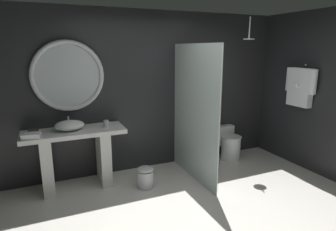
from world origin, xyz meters
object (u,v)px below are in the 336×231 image
Objects in this scene: tissue_box at (33,132)px; hanging_bathrobe at (300,86)px; rain_shower_head at (249,37)px; tumbler_cup at (106,124)px; folded_hand_towel at (31,136)px; vessel_sink at (69,125)px; round_wall_mirror at (68,76)px; waste_bin at (145,177)px; toilet at (228,143)px.

hanging_bathrobe is at bearing -9.48° from tissue_box.
tumbler_cup is at bearing 174.83° from rain_shower_head.
folded_hand_towel is (-4.09, 0.51, -0.50)m from hanging_bathrobe.
folded_hand_towel is (-0.49, -0.19, -0.04)m from vessel_sink.
hanging_bathrobe is at bearing -14.87° from round_wall_mirror.
folded_hand_towel is at bearing 178.94° from rain_shower_head.
tumbler_cup is 0.10× the size of round_wall_mirror.
waste_bin is at bearing -36.86° from round_wall_mirror.
tissue_box is (-0.47, -0.02, -0.04)m from vessel_sink.
hanging_bathrobe reaches higher than waste_bin.
vessel_sink is 3.70m from hanging_bathrobe.
vessel_sink is at bearing 2.87° from tissue_box.
hanging_bathrobe is (4.07, -0.68, 0.50)m from tissue_box.
tumbler_cup reaches higher than waste_bin.
round_wall_mirror is 2.90m from rain_shower_head.
round_wall_mirror is 3.03m from toilet.
round_wall_mirror is at bearing 176.02° from toilet.
hanging_bathrobe is 2.93m from waste_bin.
vessel_sink is 3.12m from rain_shower_head.
toilet is (2.26, 0.09, -0.64)m from tumbler_cup.
rain_shower_head is 1.64× the size of folded_hand_towel.
rain_shower_head is at bearing 5.76° from waste_bin.
tumbler_cup is 3.20m from hanging_bathrobe.
round_wall_mirror is at bearing 26.68° from tissue_box.
rain_shower_head is at bearing -1.06° from folded_hand_towel.
waste_bin is (0.96, -0.44, -0.78)m from vessel_sink.
waste_bin is (-2.64, 0.26, -1.24)m from hanging_bathrobe.
toilet is at bearing 105.98° from rain_shower_head.
round_wall_mirror reaches higher than toilet.
folded_hand_towel is at bearing 172.87° from hanging_bathrobe.
rain_shower_head is at bearing -74.02° from toilet.
rain_shower_head reaches higher than toilet.
vessel_sink is 0.58× the size of hanging_bathrobe.
tissue_box is (-0.98, 0.02, -0.02)m from tumbler_cup.
waste_bin is 1.46× the size of folded_hand_towel.
tissue_box is 3.29m from toilet.
rain_shower_head reaches higher than vessel_sink.
vessel_sink is at bearing 21.19° from folded_hand_towel.
toilet reaches higher than waste_bin.
round_wall_mirror is 0.99m from folded_hand_towel.
round_wall_mirror reaches higher than vessel_sink.
rain_shower_head is (2.80, -0.49, 0.58)m from round_wall_mirror.
rain_shower_head is 2.78m from waste_bin.
tissue_box is 4.15m from hanging_bathrobe.
tissue_box is 0.13× the size of round_wall_mirror.
waste_bin is at bearing -9.83° from folded_hand_towel.
waste_bin is at bearing -24.69° from vessel_sink.
round_wall_mirror reaches higher than folded_hand_towel.
vessel_sink is 0.53m from folded_hand_towel.
folded_hand_towel is (-0.02, -0.17, -0.00)m from tissue_box.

